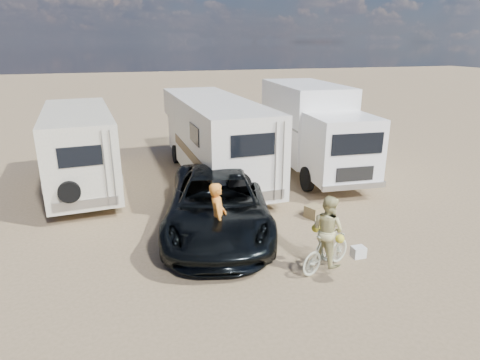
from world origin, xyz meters
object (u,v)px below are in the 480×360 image
object	(u,v)px
rv_left	(81,151)
rider_man	(218,224)
rv_main	(215,139)
bike_woman	(326,251)
box_truck	(314,130)
rider_woman	(327,237)
crate	(315,212)
bike_man	(218,240)
dark_suv	(218,202)
cooler	(189,200)
bike_parked	(355,169)

from	to	relation	value
rv_left	rider_man	xyz separation A→B (m)	(3.42, -6.17, -0.56)
rv_main	bike_woman	bearing A→B (deg)	-85.21
box_truck	rider_man	bearing A→B (deg)	-128.86
rider_woman	crate	size ratio (longest dim) A/B	3.56
rv_left	rider_man	size ratio (longest dim) A/B	3.61
bike_man	rv_left	bearing A→B (deg)	41.41
rv_left	crate	distance (m)	8.36
rv_main	rider_woman	bearing A→B (deg)	-85.21
rv_main	crate	size ratio (longest dim) A/B	18.19
rv_main	box_truck	world-z (taller)	box_truck
dark_suv	bike_man	world-z (taller)	dark_suv
rv_main	rv_left	distance (m)	4.84
bike_woman	cooler	xyz separation A→B (m)	(-2.37, 4.75, -0.25)
dark_suv	crate	bearing A→B (deg)	13.77
rv_left	bike_parked	distance (m)	10.12
cooler	rider_woman	bearing A→B (deg)	-39.40
bike_woman	crate	world-z (taller)	bike_woman
rv_main	bike_woman	xyz separation A→B (m)	(0.83, -7.47, -1.05)
rv_left	cooler	size ratio (longest dim) A/B	11.24
rider_man	cooler	xyz separation A→B (m)	(-0.12, 3.43, -0.65)
rv_main	rider_man	size ratio (longest dim) A/B	4.83
rv_main	box_truck	distance (m)	4.01
rider_man	cooler	world-z (taller)	rider_man
bike_man	bike_woman	distance (m)	2.61
dark_suv	rider_man	world-z (taller)	rider_man
rider_man	bike_woman	bearing A→B (deg)	-107.99
rv_left	cooler	xyz separation A→B (m)	(3.30, -2.74, -1.21)
dark_suv	rv_main	bearing A→B (deg)	91.43
box_truck	rider_woman	bearing A→B (deg)	-109.65
dark_suv	crate	xyz separation A→B (m)	(3.00, -0.01, -0.64)
crate	rv_left	bearing A→B (deg)	145.28
rv_left	rider_woman	xyz separation A→B (m)	(5.67, -7.49, -0.60)
box_truck	rider_man	size ratio (longest dim) A/B	4.08
rv_main	rider_woman	size ratio (longest dim) A/B	5.11
rider_man	cooler	size ratio (longest dim) A/B	3.11
bike_man	crate	world-z (taller)	bike_man
bike_woman	cooler	size ratio (longest dim) A/B	2.81
rider_man	rider_woman	bearing A→B (deg)	-107.99
rv_left	rider_woman	distance (m)	9.41
bike_woman	rider_woman	size ratio (longest dim) A/B	0.95
rider_man	rv_main	bearing A→B (deg)	-0.59
crate	rv_main	bearing A→B (deg)	112.66
rv_main	dark_suv	xyz separation A→B (m)	(-1.04, -4.67, -0.70)
bike_man	cooler	bearing A→B (deg)	14.47
bike_woman	rider_man	xyz separation A→B (m)	(-2.25, 1.32, 0.40)
dark_suv	cooler	world-z (taller)	dark_suv
dark_suv	bike_parked	distance (m)	6.67
rider_man	rider_woman	size ratio (longest dim) A/B	1.06
bike_woman	rider_man	world-z (taller)	rider_man
rv_main	box_truck	size ratio (longest dim) A/B	1.18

